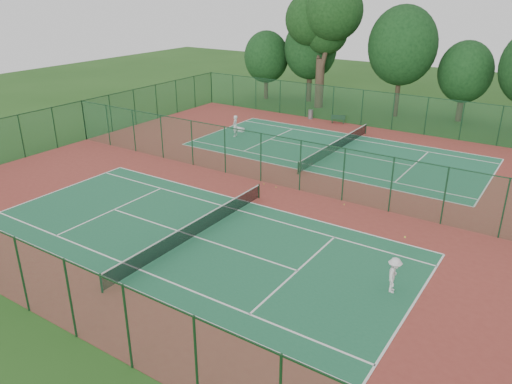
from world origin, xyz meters
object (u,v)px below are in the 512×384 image
player_far (235,126)px  big_tree (324,19)px  player_near (394,275)px  trash_bin (311,114)px  bench (338,119)px  kit_bag (240,129)px

player_far → big_tree: big_tree is taller
player_near → trash_bin: player_near is taller
player_far → bench: player_far is taller
kit_bag → big_tree: bearing=89.6°
player_near → kit_bag: 27.58m
player_far → trash_bin: bearing=147.3°
player_near → trash_bin: bearing=22.5°
player_near → player_far: bearing=39.4°
big_tree → player_near: bearing=-58.3°
player_near → bench: size_ratio=1.17×
player_near → big_tree: size_ratio=0.13×
player_far → kit_bag: 1.92m
trash_bin → big_tree: size_ratio=0.07×
trash_bin → big_tree: big_tree is taller
player_far → big_tree: 17.10m
bench → kit_bag: (-6.47, -7.71, -0.28)m
player_far → kit_bag: bearing=-175.2°
bench → big_tree: size_ratio=0.11×
bench → kit_bag: 10.07m
player_near → trash_bin: 31.24m
big_tree → player_far: bearing=-94.1°
kit_bag → player_far: bearing=-61.3°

